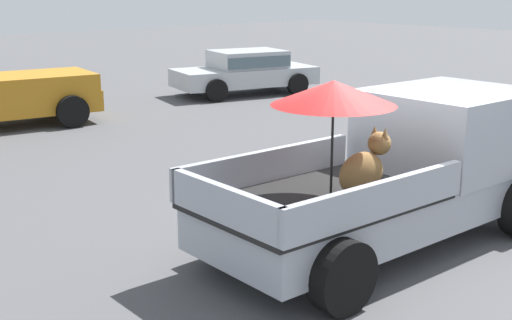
% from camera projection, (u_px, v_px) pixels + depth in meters
% --- Properties ---
extents(ground_plane, '(80.00, 80.00, 0.00)m').
position_uv_depth(ground_plane, '(379.00, 245.00, 8.92)').
color(ground_plane, '#4C4C4F').
extents(pickup_truck_main, '(5.09, 2.33, 2.25)m').
position_uv_depth(pickup_truck_main, '(404.00, 167.00, 8.93)').
color(pickup_truck_main, black).
rests_on(pickup_truck_main, ground).
extents(parked_sedan_near, '(4.59, 2.72, 1.33)m').
position_uv_depth(parked_sedan_near, '(246.00, 70.00, 20.88)').
color(parked_sedan_near, black).
rests_on(parked_sedan_near, ground).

